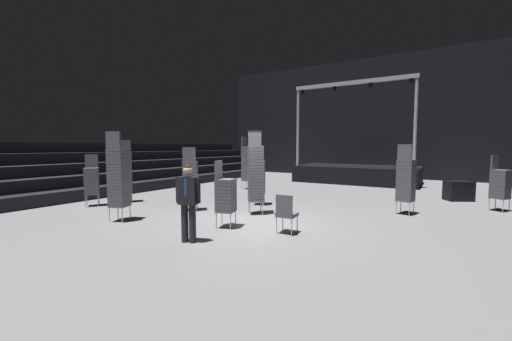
{
  "coord_description": "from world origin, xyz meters",
  "views": [
    {
      "loc": [
        4.4,
        -6.95,
        2.06
      ],
      "look_at": [
        -0.11,
        0.3,
        1.4
      ],
      "focal_mm": 21.51,
      "sensor_mm": 36.0,
      "label": 1
    }
  ],
  "objects_px": {
    "stage_riser": "(356,173)",
    "chair_stack_mid_left": "(500,183)",
    "chair_stack_front_left": "(256,173)",
    "chair_stack_mid_centre": "(119,177)",
    "loose_chair_near_man": "(286,211)",
    "chair_stack_rear_left": "(190,179)",
    "equipment_road_case": "(459,191)",
    "chair_stack_rear_right": "(92,180)",
    "chair_stack_aisle_left": "(225,194)",
    "man_with_tie": "(188,199)",
    "chair_stack_rear_centre": "(247,163)",
    "chair_stack_mid_right": "(406,180)",
    "chair_stack_aisle_right": "(258,176)",
    "chair_stack_front_right": "(125,171)"
  },
  "relations": [
    {
      "from": "chair_stack_rear_right",
      "to": "equipment_road_case",
      "type": "distance_m",
      "value": 13.54
    },
    {
      "from": "chair_stack_front_left",
      "to": "chair_stack_mid_centre",
      "type": "bearing_deg",
      "value": 5.85
    },
    {
      "from": "man_with_tie",
      "to": "loose_chair_near_man",
      "type": "height_order",
      "value": "man_with_tie"
    },
    {
      "from": "stage_riser",
      "to": "chair_stack_rear_centre",
      "type": "relative_size",
      "value": 2.59
    },
    {
      "from": "equipment_road_case",
      "to": "chair_stack_rear_centre",
      "type": "bearing_deg",
      "value": -169.8
    },
    {
      "from": "chair_stack_rear_left",
      "to": "chair_stack_front_left",
      "type": "bearing_deg",
      "value": -18.29
    },
    {
      "from": "chair_stack_aisle_right",
      "to": "chair_stack_rear_centre",
      "type": "bearing_deg",
      "value": -167.7
    },
    {
      "from": "equipment_road_case",
      "to": "loose_chair_near_man",
      "type": "xyz_separation_m",
      "value": [
        -3.62,
        -7.55,
        0.16
      ]
    },
    {
      "from": "chair_stack_mid_centre",
      "to": "chair_stack_rear_centre",
      "type": "relative_size",
      "value": 0.97
    },
    {
      "from": "chair_stack_mid_right",
      "to": "loose_chair_near_man",
      "type": "xyz_separation_m",
      "value": [
        -2.16,
        -3.82,
        -0.53
      ]
    },
    {
      "from": "chair_stack_mid_centre",
      "to": "equipment_road_case",
      "type": "bearing_deg",
      "value": 24.89
    },
    {
      "from": "chair_stack_front_right",
      "to": "chair_stack_aisle_right",
      "type": "bearing_deg",
      "value": -31.1
    },
    {
      "from": "chair_stack_rear_right",
      "to": "chair_stack_front_left",
      "type": "bearing_deg",
      "value": 145.27
    },
    {
      "from": "chair_stack_mid_right",
      "to": "chair_stack_mid_centre",
      "type": "height_order",
      "value": "chair_stack_mid_centre"
    },
    {
      "from": "chair_stack_rear_left",
      "to": "chair_stack_rear_centre",
      "type": "bearing_deg",
      "value": 67.55
    },
    {
      "from": "man_with_tie",
      "to": "chair_stack_mid_right",
      "type": "distance_m",
      "value": 6.62
    },
    {
      "from": "chair_stack_aisle_left",
      "to": "loose_chair_near_man",
      "type": "height_order",
      "value": "chair_stack_aisle_left"
    },
    {
      "from": "loose_chair_near_man",
      "to": "stage_riser",
      "type": "bearing_deg",
      "value": 91.43
    },
    {
      "from": "chair_stack_mid_left",
      "to": "chair_stack_mid_right",
      "type": "relative_size",
      "value": 0.84
    },
    {
      "from": "stage_riser",
      "to": "equipment_road_case",
      "type": "bearing_deg",
      "value": -40.44
    },
    {
      "from": "equipment_road_case",
      "to": "loose_chair_near_man",
      "type": "relative_size",
      "value": 0.95
    },
    {
      "from": "chair_stack_mid_left",
      "to": "chair_stack_mid_centre",
      "type": "height_order",
      "value": "chair_stack_mid_centre"
    },
    {
      "from": "chair_stack_aisle_right",
      "to": "loose_chair_near_man",
      "type": "relative_size",
      "value": 2.17
    },
    {
      "from": "stage_riser",
      "to": "chair_stack_mid_left",
      "type": "height_order",
      "value": "stage_riser"
    },
    {
      "from": "chair_stack_front_right",
      "to": "chair_stack_aisle_left",
      "type": "relative_size",
      "value": 1.35
    },
    {
      "from": "chair_stack_aisle_right",
      "to": "chair_stack_front_left",
      "type": "bearing_deg",
      "value": 1.25
    },
    {
      "from": "chair_stack_front_left",
      "to": "chair_stack_mid_centre",
      "type": "relative_size",
      "value": 1.03
    },
    {
      "from": "chair_stack_front_right",
      "to": "chair_stack_rear_right",
      "type": "height_order",
      "value": "chair_stack_front_right"
    },
    {
      "from": "loose_chair_near_man",
      "to": "chair_stack_rear_right",
      "type": "bearing_deg",
      "value": 179.19
    },
    {
      "from": "chair_stack_aisle_left",
      "to": "chair_stack_mid_centre",
      "type": "bearing_deg",
      "value": -87.39
    },
    {
      "from": "chair_stack_rear_centre",
      "to": "chair_stack_aisle_right",
      "type": "height_order",
      "value": "chair_stack_rear_centre"
    },
    {
      "from": "loose_chair_near_man",
      "to": "chair_stack_rear_left",
      "type": "bearing_deg",
      "value": 163.89
    },
    {
      "from": "chair_stack_mid_centre",
      "to": "chair_stack_rear_right",
      "type": "bearing_deg",
      "value": 140.74
    },
    {
      "from": "chair_stack_mid_left",
      "to": "chair_stack_rear_centre",
      "type": "bearing_deg",
      "value": -59.48
    },
    {
      "from": "stage_riser",
      "to": "chair_stack_aisle_right",
      "type": "xyz_separation_m",
      "value": [
        -1.24,
        -8.9,
        0.46
      ]
    },
    {
      "from": "chair_stack_mid_left",
      "to": "chair_stack_rear_centre",
      "type": "xyz_separation_m",
      "value": [
        -9.73,
        0.03,
        0.38
      ]
    },
    {
      "from": "chair_stack_mid_centre",
      "to": "chair_stack_rear_right",
      "type": "height_order",
      "value": "chair_stack_mid_centre"
    },
    {
      "from": "equipment_road_case",
      "to": "stage_riser",
      "type": "bearing_deg",
      "value": 139.56
    },
    {
      "from": "chair_stack_front_right",
      "to": "chair_stack_mid_centre",
      "type": "xyz_separation_m",
      "value": [
        2.42,
        -1.9,
        0.08
      ]
    },
    {
      "from": "chair_stack_mid_right",
      "to": "chair_stack_rear_right",
      "type": "xyz_separation_m",
      "value": [
        -9.43,
        -4.3,
        -0.17
      ]
    },
    {
      "from": "man_with_tie",
      "to": "chair_stack_aisle_left",
      "type": "distance_m",
      "value": 1.41
    },
    {
      "from": "man_with_tie",
      "to": "chair_stack_rear_centre",
      "type": "relative_size",
      "value": 0.66
    },
    {
      "from": "chair_stack_front_left",
      "to": "chair_stack_mid_left",
      "type": "bearing_deg",
      "value": 175.96
    },
    {
      "from": "loose_chair_near_man",
      "to": "chair_stack_aisle_left",
      "type": "bearing_deg",
      "value": -173.87
    },
    {
      "from": "stage_riser",
      "to": "chair_stack_aisle_right",
      "type": "height_order",
      "value": "stage_riser"
    },
    {
      "from": "chair_stack_aisle_left",
      "to": "chair_stack_aisle_right",
      "type": "xyz_separation_m",
      "value": [
        -0.89,
        3.08,
        0.17
      ]
    },
    {
      "from": "man_with_tie",
      "to": "equipment_road_case",
      "type": "distance_m",
      "value": 10.59
    },
    {
      "from": "chair_stack_mid_centre",
      "to": "chair_stack_aisle_left",
      "type": "bearing_deg",
      "value": -3.47
    },
    {
      "from": "chair_stack_rear_right",
      "to": "equipment_road_case",
      "type": "relative_size",
      "value": 1.99
    },
    {
      "from": "chair_stack_rear_centre",
      "to": "chair_stack_mid_centre",
      "type": "bearing_deg",
      "value": 3.03
    }
  ]
}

